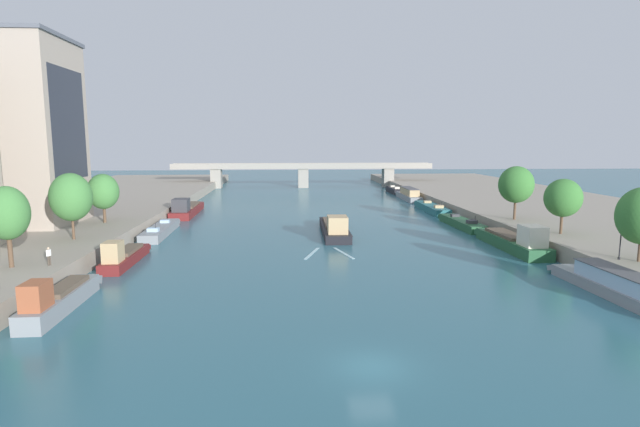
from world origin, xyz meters
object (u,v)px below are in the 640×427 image
(moored_boat_left_far, at_px, (161,230))
(tree_left_midway, at_px, (71,197))
(moored_boat_left_upstream, at_px, (187,209))
(bridge_far, at_px, (303,172))
(tree_left_second, at_px, (103,192))
(tree_right_by_lamp, at_px, (516,185))
(moored_boat_left_gap_after, at_px, (124,256))
(moored_boat_left_downstream, at_px, (59,298))
(tree_left_past_mid, at_px, (7,213))
(moored_boat_right_midway, at_px, (394,190))
(moored_boat_right_second, at_px, (614,284))
(moored_boat_right_far, at_px, (432,208))
(moored_boat_right_gap_after, at_px, (409,195))
(moored_boat_right_upstream, at_px, (461,223))
(lamppost_right_bank, at_px, (621,233))
(person_on_quay, at_px, (49,255))
(tree_right_distant, at_px, (563,198))
(moored_boat_right_end, at_px, (514,241))
(barge_midriver, at_px, (335,228))

(moored_boat_left_far, xyz_separation_m, tree_left_midway, (-6.32, -12.56, 5.96))
(moored_boat_left_upstream, xyz_separation_m, bridge_far, (22.06, 51.00, 3.42))
(tree_left_second, relative_size, tree_right_by_lamp, 0.88)
(moored_boat_left_gap_after, bearing_deg, moored_boat_left_downstream, -90.86)
(tree_left_past_mid, xyz_separation_m, tree_left_second, (-0.63, 24.10, -0.54))
(moored_boat_right_midway, distance_m, bridge_far, 28.00)
(moored_boat_left_downstream, bearing_deg, moored_boat_right_second, 1.08)
(moored_boat_right_far, height_order, tree_right_by_lamp, tree_right_by_lamp)
(moored_boat_left_far, height_order, moored_boat_right_midway, moored_boat_right_midway)
(moored_boat_right_gap_after, bearing_deg, moored_boat_right_second, -89.93)
(moored_boat_right_upstream, relative_size, lamppost_right_bank, 3.12)
(person_on_quay, bearing_deg, moored_boat_left_gap_after, 61.93)
(moored_boat_left_far, distance_m, moored_boat_right_upstream, 43.37)
(tree_right_distant, bearing_deg, moored_boat_right_upstream, 111.32)
(moored_boat_right_far, bearing_deg, moored_boat_right_end, -89.83)
(moored_boat_left_upstream, xyz_separation_m, moored_boat_right_end, (43.90, -31.49, 0.07))
(tree_left_past_mid, bearing_deg, tree_right_distant, 12.04)
(moored_boat_right_second, distance_m, tree_left_second, 59.41)
(bridge_far, height_order, person_on_quay, bridge_far)
(moored_boat_right_midway, xyz_separation_m, tree_right_distant, (5.46, -65.59, 5.39))
(moored_boat_right_end, relative_size, moored_boat_right_gap_after, 0.98)
(tree_right_by_lamp, xyz_separation_m, person_on_quay, (-52.48, -22.43, -3.94))
(moored_boat_left_far, height_order, tree_left_midway, tree_left_midway)
(moored_boat_right_midway, bearing_deg, tree_left_second, -133.73)
(barge_midriver, distance_m, tree_left_second, 31.33)
(moored_boat_left_far, height_order, lamppost_right_bank, lamppost_right_bank)
(tree_right_by_lamp, distance_m, bridge_far, 76.49)
(moored_boat_right_far, relative_size, bridge_far, 0.21)
(tree_left_past_mid, relative_size, tree_right_distant, 1.09)
(moored_boat_left_downstream, height_order, tree_right_by_lamp, tree_right_by_lamp)
(moored_boat_right_second, height_order, moored_boat_right_upstream, moored_boat_right_second)
(moored_boat_right_end, height_order, person_on_quay, moored_boat_right_end)
(moored_boat_left_downstream, bearing_deg, moored_boat_right_end, 22.82)
(moored_boat_left_upstream, distance_m, person_on_quay, 43.12)
(moored_boat_right_upstream, xyz_separation_m, moored_boat_right_far, (0.46, 16.68, 0.03))
(moored_boat_left_upstream, height_order, lamppost_right_bank, lamppost_right_bank)
(moored_boat_right_end, xyz_separation_m, tree_left_past_mid, (-50.28, -11.88, 5.49))
(moored_boat_left_far, bearing_deg, tree_right_by_lamp, -2.44)
(moored_boat_right_upstream, bearing_deg, moored_boat_right_midway, 89.14)
(moored_boat_right_far, height_order, moored_boat_right_gap_after, moored_boat_right_gap_after)
(tree_right_distant, bearing_deg, tree_right_by_lamp, 92.59)
(moored_boat_right_upstream, bearing_deg, lamppost_right_bank, -81.08)
(moored_boat_right_upstream, bearing_deg, tree_left_second, -175.75)
(moored_boat_right_upstream, distance_m, moored_boat_right_midway, 49.68)
(moored_boat_right_upstream, distance_m, tree_left_past_mid, 57.30)
(moored_boat_right_second, distance_m, moored_boat_right_midway, 83.13)
(moored_boat_right_end, relative_size, moored_boat_right_midway, 1.39)
(lamppost_right_bank, bearing_deg, moored_boat_right_second, -127.54)
(moored_boat_left_upstream, bearing_deg, moored_boat_right_midway, 37.74)
(moored_boat_left_upstream, xyz_separation_m, tree_left_second, (-7.01, -19.28, 5.01))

